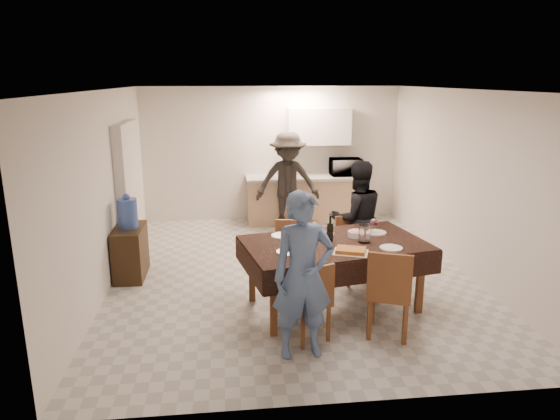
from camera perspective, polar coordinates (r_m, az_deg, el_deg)
The scene contains 33 objects.
floor at distance 7.29m, azimuth 1.32°, elevation -7.28°, with size 5.00×6.00×0.02m, color beige.
ceiling at distance 6.76m, azimuth 1.45°, elevation 13.59°, with size 5.00×6.00×0.02m, color white.
wall_back at distance 9.84m, azimuth -0.97°, elevation 6.39°, with size 5.00×0.02×2.60m, color silver.
wall_front at distance 4.07m, azimuth 7.06°, elevation -6.11°, with size 5.00×0.02×2.60m, color silver.
wall_left at distance 7.03m, azimuth -19.26°, elevation 2.13°, with size 0.02×6.00×2.60m, color silver.
wall_right at distance 7.65m, azimuth 20.30°, elevation 3.01°, with size 0.02×6.00×2.60m, color silver.
stub_partition at distance 8.22m, azimuth -16.79°, elevation 2.28°, with size 0.15×1.40×2.10m, color silver.
kitchen_base_cabinet at distance 9.78m, azimuth 2.74°, elevation 1.12°, with size 2.20×0.60×0.86m, color tan.
kitchen_worktop at distance 9.68m, azimuth 2.77°, elevation 3.74°, with size 2.24×0.64×0.05m, color #A6A5A1.
upper_cabinet at distance 9.73m, azimuth 4.48°, elevation 9.51°, with size 1.20×0.34×0.70m, color white.
dining_table at distance 6.06m, azimuth 6.26°, elevation -4.02°, with size 2.35×1.65×0.84m.
chair_near_left at distance 5.31m, azimuth 3.33°, elevation -9.70°, with size 0.54×0.55×0.48m.
chair_near_right at distance 5.48m, azimuth 12.79°, elevation -8.40°, with size 0.60×0.61×0.55m.
chair_far_left at distance 6.69m, azimuth 1.19°, elevation -4.50°, with size 0.44×0.45×0.47m.
chair_far_right at distance 6.85m, azimuth 8.70°, elevation -4.00°, with size 0.51×0.51×0.49m.
console at distance 7.39m, azimuth -16.71°, elevation -4.63°, with size 0.39×0.78×0.72m, color #312110.
water_jug at distance 7.23m, azimuth -17.04°, elevation -0.39°, with size 0.27×0.27×0.41m, color #4064B9.
wine_bottle at distance 6.03m, azimuth 5.75°, elevation -2.07°, with size 0.08×0.08×0.33m, color black, non-canonical shape.
water_pitcher at distance 6.05m, azimuth 9.65°, elevation -2.69°, with size 0.14×0.14×0.22m, color white.
savoury_tart at distance 5.71m, azimuth 8.09°, elevation -4.60°, with size 0.38×0.29×0.05m, color #AB7632.
salad_bowl at distance 6.27m, azimuth 8.61°, elevation -2.72°, with size 0.19×0.19×0.07m, color white.
mushroom_dish at distance 6.29m, azimuth 5.28°, elevation -2.75°, with size 0.19×0.19×0.03m, color white.
wine_glass_a at distance 5.69m, azimuth 1.42°, elevation -3.72°, with size 0.09×0.09×0.20m, color white, non-canonical shape.
wine_glass_b at distance 6.38m, azimuth 10.65°, elevation -1.87°, with size 0.09×0.09×0.21m, color white, non-canonical shape.
wine_glass_c at distance 6.26m, azimuth 3.92°, elevation -1.99°, with size 0.09×0.09×0.21m, color white, non-canonical shape.
plate_near_left at distance 5.66m, azimuth 0.98°, elevation -4.79°, with size 0.27×0.27×0.02m, color white.
plate_near_right at distance 5.93m, azimuth 12.59°, elevation -4.25°, with size 0.26×0.26×0.02m, color white.
plate_far_left at distance 6.23m, azimuth 0.27°, elevation -2.95°, with size 0.28×0.28×0.02m, color white.
plate_far_right at distance 6.47m, azimuth 10.90°, elevation -2.54°, with size 0.26×0.26×0.02m, color white.
microwave at distance 9.80m, azimuth 7.54°, elevation 4.90°, with size 0.60×0.40×0.33m, color white.
person_near at distance 4.97m, azimuth 2.66°, elevation -7.54°, with size 0.62×0.41×1.71m, color #516C98.
person_far at distance 7.15m, azimuth 8.77°, elevation -0.95°, with size 0.80×0.62×1.65m, color black.
person_kitchen at distance 9.18m, azimuth 0.89°, elevation 3.29°, with size 1.17×0.67×1.81m, color black.
Camera 1 is at (-0.91, -6.69, 2.75)m, focal length 32.00 mm.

